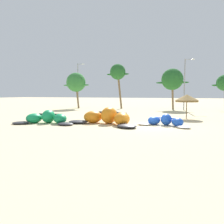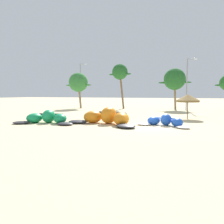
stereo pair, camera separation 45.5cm
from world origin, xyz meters
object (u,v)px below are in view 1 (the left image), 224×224
palm_left (118,73)px  lamppost_west_center (185,82)px  kite_left_of_center (165,121)px  kite_far_left (47,118)px  palm_leftmost (76,82)px  beach_umbrella_near_van (187,98)px  lamppost_west (79,83)px  kite_left (107,118)px  palm_left_of_gap (172,80)px

palm_left → lamppost_west_center: (12.33, -0.07, -1.98)m
kite_left_of_center → kite_far_left: bearing=-168.2°
palm_leftmost → kite_left_of_center: bearing=-43.4°
kite_far_left → beach_umbrella_near_van: (12.86, 8.70, 1.87)m
kite_far_left → palm_leftmost: bearing=111.2°
beach_umbrella_near_van → lamppost_west: size_ratio=0.30×
kite_left_of_center → kite_left: bearing=-171.1°
palm_leftmost → lamppost_west_center: bearing=4.6°
palm_left → palm_left_of_gap: 10.26m
palm_left → kite_left: bearing=-75.3°
lamppost_west_center → palm_left_of_gap: bearing=146.4°
kite_left → palm_left: (-5.34, 20.35, 6.35)m
kite_far_left → kite_left: (5.68, 1.46, 0.12)m
palm_leftmost → palm_left_of_gap: 18.47m
kite_far_left → lamppost_west: 25.23m
kite_left_of_center → lamppost_west_center: bearing=85.2°
beach_umbrella_near_van → lamppost_west: 26.26m
kite_far_left → palm_left: size_ratio=0.72×
kite_left_of_center → lamppost_west: (-19.90, 20.86, 4.77)m
kite_far_left → kite_left_of_center: 11.26m
kite_left_of_center → lamppost_west: size_ratio=0.53×
kite_far_left → kite_left: kite_left is taller
beach_umbrella_near_van → palm_leftmost: 23.76m
kite_left → lamppost_west: lamppost_west is taller
kite_left_of_center → palm_left: size_ratio=0.57×
lamppost_west_center → palm_left: bearing=179.7°
kite_far_left → beach_umbrella_near_van: beach_umbrella_near_van is taller
kite_left_of_center → palm_left: palm_left is taller
palm_leftmost → kite_far_left: bearing=-68.8°
kite_far_left → palm_left_of_gap: palm_left_of_gap is taller
palm_leftmost → palm_left_of_gap: (18.20, 3.15, 0.37)m
palm_leftmost → palm_left_of_gap: size_ratio=0.94×
palm_leftmost → palm_left: 8.52m
kite_left_of_center → lamppost_west_center: lamppost_west_center is taller
kite_left → palm_leftmost: size_ratio=1.04×
kite_left_of_center → palm_leftmost: size_ratio=0.69×
palm_left → lamppost_west: lamppost_west is taller
palm_left → beach_umbrella_near_van: bearing=-46.3°
kite_left → beach_umbrella_near_van: size_ratio=2.62×
beach_umbrella_near_van → palm_leftmost: (-20.66, 11.41, 2.76)m
kite_left_of_center → lamppost_west: lamppost_west is taller
kite_far_left → lamppost_west: lamppost_west is taller
lamppost_west → lamppost_west_center: (21.55, -1.40, -0.19)m
kite_left → palm_left_of_gap: (4.71, 21.80, 4.88)m
palm_left → lamppost_west_center: size_ratio=0.96×
palm_leftmost → lamppost_west: size_ratio=0.76×
lamppost_west → beach_umbrella_near_van: bearing=-33.6°
kite_left_of_center → palm_left: 23.20m
beach_umbrella_near_van → palm_leftmost: palm_leftmost is taller
kite_left → lamppost_west_center: bearing=71.0°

